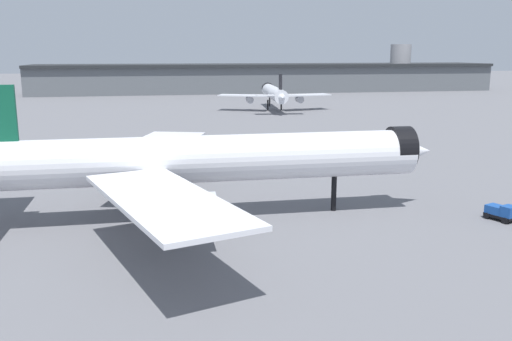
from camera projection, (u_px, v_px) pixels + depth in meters
name	position (u px, v px, depth m)	size (l,w,h in m)	color
ground	(216.00, 214.00, 63.58)	(900.00, 900.00, 0.00)	slate
airliner_near_gate	(192.00, 160.00, 60.49)	(56.71, 51.86, 15.10)	white
airliner_far_taxiway	(274.00, 93.00, 177.37)	(36.55, 40.16, 12.02)	silver
terminal_building	(272.00, 77.00, 258.70)	(214.61, 38.15, 22.00)	slate
baggage_tug_wing	(502.00, 212.00, 60.89)	(2.91, 3.57, 1.85)	black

